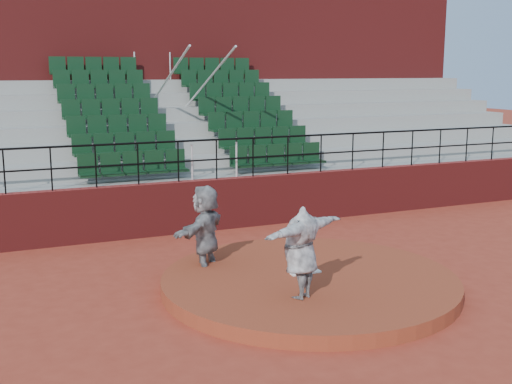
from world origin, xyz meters
The scene contains 9 objects.
ground centered at (0.00, 0.00, 0.00)m, with size 90.00×90.00×0.00m, color maroon.
pitchers_mound centered at (0.00, 0.00, 0.12)m, with size 5.50×5.50×0.25m, color maroon.
pitching_rubber centered at (0.00, 0.15, 0.27)m, with size 0.60×0.15×0.03m, color white.
boundary_wall centered at (0.00, 5.00, 0.65)m, with size 24.00×0.30×1.30m, color maroon.
wall_railing centered at (0.00, 5.00, 2.03)m, with size 24.04×0.05×1.03m.
seating_deck centered at (0.00, 8.65, 1.43)m, with size 24.00×5.97×4.63m.
press_box_facade centered at (0.00, 12.60, 3.55)m, with size 24.00×3.00×7.10m, color maroon.
pitcher centered at (-0.69, -0.97, 1.04)m, with size 1.93×0.53×1.57m, color black.
fielder centered at (-1.52, 1.49, 0.91)m, with size 1.69×0.54×1.83m, color black.
Camera 1 is at (-5.46, -10.08, 4.01)m, focal length 45.00 mm.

